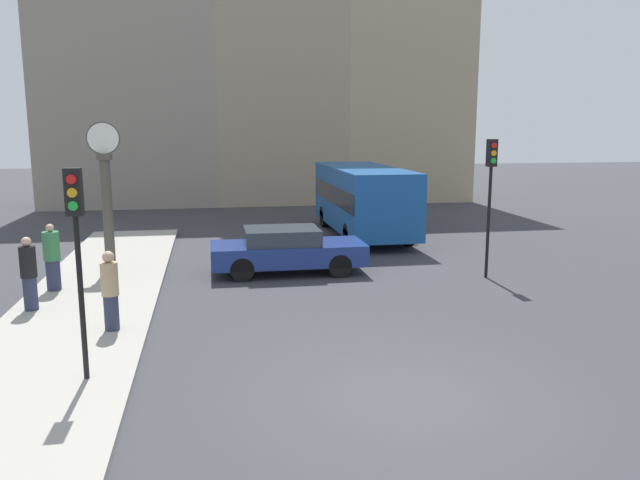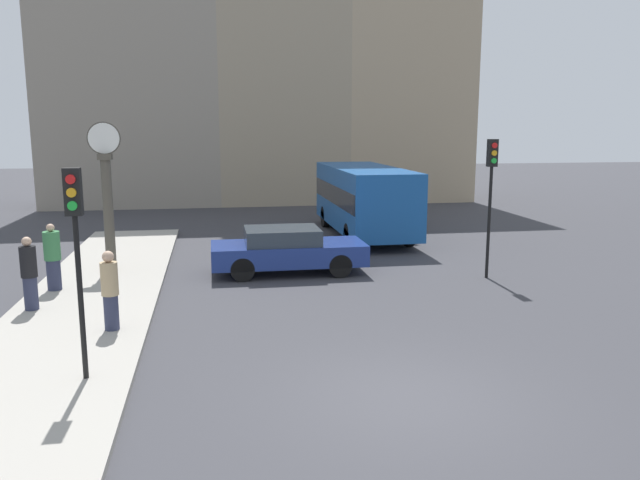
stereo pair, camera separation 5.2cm
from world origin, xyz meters
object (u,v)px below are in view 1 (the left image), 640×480
Objects in this scene: traffic_light_near at (76,230)px; pedestrian_green_hoodie at (52,258)px; pedestrian_black_jacket at (29,274)px; street_clock at (107,196)px; pedestrian_tan_coat at (110,291)px; traffic_light_far at (491,180)px; sedan_car at (287,250)px; bus_distant at (363,197)px.

pedestrian_green_hoodie is at bearing 107.19° from traffic_light_near.
street_clock is at bearing 73.49° from pedestrian_black_jacket.
pedestrian_green_hoodie is at bearing 118.56° from pedestrian_tan_coat.
pedestrian_tan_coat is (-9.83, -3.38, -1.85)m from traffic_light_far.
bus_distant is at bearing 57.27° from sedan_car.
pedestrian_tan_coat is at bearing -81.49° from street_clock.
sedan_car is 6.17m from traffic_light_far.
traffic_light_near is 3.08m from pedestrian_tan_coat.
pedestrian_tan_coat is at bearing -161.00° from traffic_light_far.
traffic_light_near is 8.40m from street_clock.
bus_distant is 12.33m from pedestrian_green_hoodie.
sedan_car is 1.28× the size of traffic_light_near.
traffic_light_far reaches higher than pedestrian_black_jacket.
traffic_light_near is at bearing -148.92° from traffic_light_far.
traffic_light_far is (9.88, 5.95, 0.16)m from traffic_light_near.
bus_distant is at bearing 41.83° from pedestrian_black_jacket.
pedestrian_tan_coat is 0.97× the size of pedestrian_green_hoodie.
sedan_car is 6.54m from pedestrian_tan_coat.
street_clock is 6.00m from pedestrian_tan_coat.
sedan_car is at bearing -122.73° from bus_distant.
pedestrian_tan_coat is (0.87, -5.78, -1.33)m from street_clock.
pedestrian_black_jacket reaches higher than pedestrian_tan_coat.
sedan_car is 8.89m from traffic_light_near.
bus_distant reaches higher than pedestrian_black_jacket.
street_clock is (-0.82, 8.35, -0.36)m from traffic_light_near.
pedestrian_green_hoodie is at bearing -167.49° from sedan_car.
bus_distant is 1.98× the size of traffic_light_far.
traffic_light_near is 2.11× the size of pedestrian_tan_coat.
bus_distant is at bearing 53.45° from pedestrian_tan_coat.
pedestrian_black_jacket is (-0.09, -1.78, -0.00)m from pedestrian_green_hoodie.
traffic_light_near is 0.82× the size of street_clock.
pedestrian_black_jacket reaches higher than sedan_car.
pedestrian_tan_coat is at bearing -41.51° from pedestrian_black_jacket.
pedestrian_tan_coat is at bearing 88.94° from traffic_light_near.
bus_distant is 15.66m from traffic_light_near.
pedestrian_black_jacket is (-11.88, -1.58, -1.84)m from traffic_light_far.
bus_distant is 4.58× the size of pedestrian_black_jacket.
pedestrian_black_jacket is (-2.00, 4.38, -1.68)m from traffic_light_near.
pedestrian_black_jacket is at bearing 114.51° from traffic_light_near.
street_clock is at bearing 98.51° from pedestrian_tan_coat.
bus_distant reaches higher than sedan_car.
street_clock reaches higher than pedestrian_green_hoodie.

